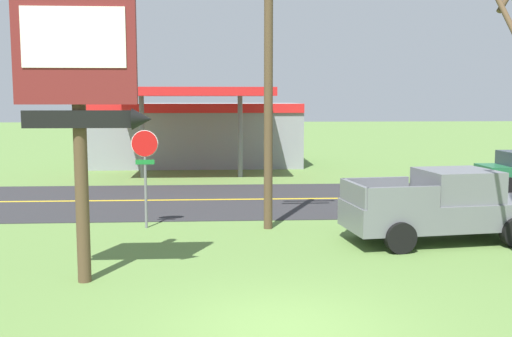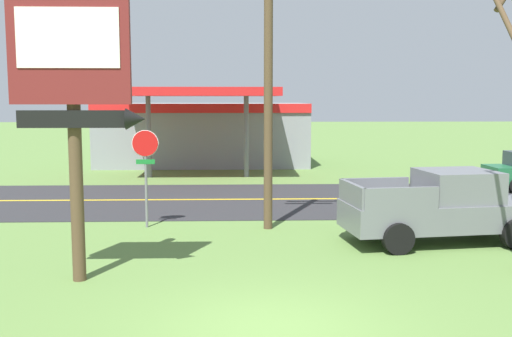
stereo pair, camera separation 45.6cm
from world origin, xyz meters
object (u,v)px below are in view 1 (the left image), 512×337
(utility_pole, at_px, (268,79))
(pickup_grey_parked_on_lawn, at_px, (443,206))
(motel_sign, at_px, (80,84))
(stop_sign, at_px, (145,161))
(gas_station, at_px, (196,132))

(utility_pole, distance_m, pickup_grey_parked_on_lawn, 6.08)
(utility_pole, relative_size, pickup_grey_parked_on_lawn, 1.53)
(motel_sign, relative_size, pickup_grey_parked_on_lawn, 1.15)
(stop_sign, xyz_separation_m, gas_station, (0.83, 17.28, -0.08))
(utility_pole, height_order, gas_station, utility_pole)
(gas_station, relative_size, pickup_grey_parked_on_lawn, 2.22)
(stop_sign, height_order, utility_pole, utility_pole)
(motel_sign, bearing_deg, pickup_grey_parked_on_lawn, 19.95)
(gas_station, bearing_deg, motel_sign, -93.63)
(stop_sign, bearing_deg, utility_pole, -4.52)
(utility_pole, bearing_deg, gas_station, 99.13)
(motel_sign, xyz_separation_m, gas_station, (1.44, 22.69, -2.22))
(gas_station, distance_m, pickup_grey_parked_on_lawn, 20.86)
(motel_sign, xyz_separation_m, utility_pole, (4.26, 5.12, 0.27))
(stop_sign, distance_m, utility_pole, 4.39)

